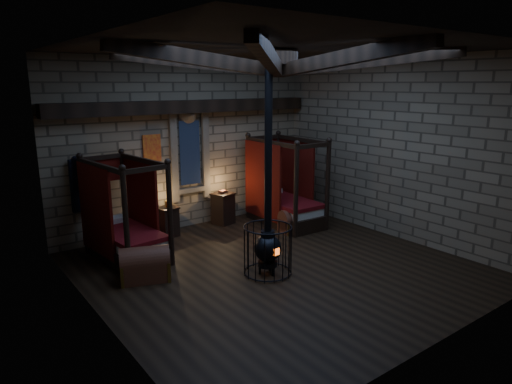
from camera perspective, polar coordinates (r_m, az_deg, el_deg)
room at (r=8.64m, az=2.41°, el=14.39°), size 7.02×7.02×4.29m
bed_left at (r=10.00m, az=-16.04°, el=-5.06°), size 1.26×2.10×2.08m
bed_right at (r=12.00m, az=3.50°, el=-1.31°), size 1.20×2.16×2.22m
trunk_left at (r=8.87m, az=-13.72°, el=-8.86°), size 1.03×0.84×0.66m
trunk_right at (r=11.39m, az=5.03°, el=-3.66°), size 0.87×0.63×0.59m
nightstand_left at (r=11.16m, az=-10.94°, el=-3.62°), size 0.50×0.48×0.88m
nightstand_right at (r=11.95m, az=-4.13°, el=-2.02°), size 0.62×0.60×0.90m
stove at (r=8.77m, az=1.47°, el=-6.57°), size 0.94×0.94×4.05m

